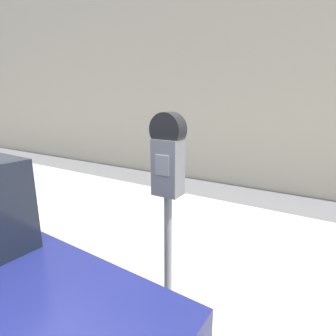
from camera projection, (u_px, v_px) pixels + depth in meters
name	position (u px, v px, depth m)	size (l,w,h in m)	color
sidewalk	(182.00, 239.00, 3.28)	(24.00, 2.80, 0.12)	#BCB7AD
building_facade	(257.00, 40.00, 5.00)	(24.00, 0.30, 5.77)	beige
parking_meter	(168.00, 174.00, 1.73)	(0.22, 0.14, 1.54)	gray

